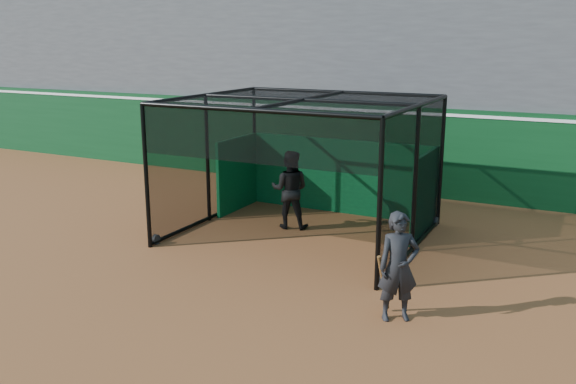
% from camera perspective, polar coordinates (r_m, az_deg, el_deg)
% --- Properties ---
extents(ground, '(120.00, 120.00, 0.00)m').
position_cam_1_polar(ground, '(11.04, -6.77, -9.08)').
color(ground, brown).
rests_on(ground, ground).
extents(outfield_wall, '(50.00, 0.50, 2.50)m').
position_cam_1_polar(outfield_wall, '(18.10, 8.19, 4.24)').
color(outfield_wall, '#0A3918').
rests_on(outfield_wall, ground).
extents(grandstand, '(50.00, 7.85, 8.95)m').
position_cam_1_polar(grandstand, '(21.46, 11.89, 14.15)').
color(grandstand, '#4C4C4F').
rests_on(grandstand, ground).
extents(batting_cage, '(5.19, 4.60, 3.06)m').
position_cam_1_polar(batting_cage, '(13.57, 1.42, 2.16)').
color(batting_cage, black).
rests_on(batting_cage, ground).
extents(batter, '(1.05, 0.91, 1.84)m').
position_cam_1_polar(batter, '(14.24, 0.18, 0.23)').
color(batter, black).
rests_on(batter, ground).
extents(on_deck_player, '(0.77, 0.70, 1.76)m').
position_cam_1_polar(on_deck_player, '(9.72, 10.28, -6.92)').
color(on_deck_player, black).
rests_on(on_deck_player, ground).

